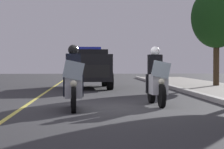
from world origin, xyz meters
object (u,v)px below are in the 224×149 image
(police_motorcycle_lead_right, at_px, (156,81))
(tree_far_back, at_px, (217,18))
(police_suv, at_px, (89,67))
(police_motorcycle_lead_left, at_px, (73,83))

(police_motorcycle_lead_right, distance_m, tree_far_back, 10.64)
(police_suv, bearing_deg, police_motorcycle_lead_right, 12.18)
(police_motorcycle_lead_right, distance_m, police_suv, 9.22)
(police_motorcycle_lead_right, bearing_deg, tree_far_back, 153.70)
(police_motorcycle_lead_right, xyz_separation_m, police_suv, (-9.00, -1.94, 0.37))
(police_motorcycle_lead_left, distance_m, tree_far_back, 12.73)
(police_motorcycle_lead_right, relative_size, police_suv, 0.43)
(police_motorcycle_lead_right, bearing_deg, police_suv, -167.82)
(police_motorcycle_lead_left, bearing_deg, police_motorcycle_lead_right, 114.96)
(police_suv, relative_size, tree_far_back, 0.99)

